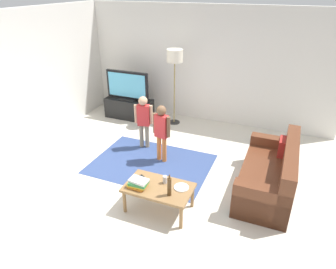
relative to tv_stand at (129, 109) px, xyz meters
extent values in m
plane|color=beige|center=(1.77, -2.30, -0.24)|extent=(7.80, 7.80, 0.00)
cube|color=silver|center=(1.77, 0.70, 1.11)|extent=(6.00, 0.12, 2.70)
cube|color=silver|center=(-1.23, -2.30, 1.11)|extent=(0.12, 6.00, 2.70)
cube|color=#33477A|center=(1.45, -1.79, -0.24)|extent=(2.20, 1.60, 0.01)
cube|color=black|center=(0.00, 0.00, 0.01)|extent=(1.20, 0.44, 0.50)
cube|color=black|center=(0.00, -0.05, -0.14)|extent=(1.10, 0.32, 0.03)
cube|color=black|center=(0.00, -0.02, 0.27)|extent=(0.44, 0.28, 0.03)
cube|color=black|center=(0.00, -0.02, 0.63)|extent=(1.10, 0.07, 0.68)
cube|color=#59B2D8|center=(0.00, -0.06, 0.63)|extent=(1.00, 0.01, 0.58)
cube|color=brown|center=(3.55, -1.78, -0.03)|extent=(0.80, 1.80, 0.42)
cube|color=brown|center=(3.85, -1.78, 0.19)|extent=(0.20, 1.80, 0.86)
cube|color=brown|center=(3.55, -2.58, 0.06)|extent=(0.80, 0.20, 0.60)
cube|color=brown|center=(3.55, -0.98, 0.06)|extent=(0.80, 0.20, 0.60)
cube|color=#B22823|center=(3.70, -1.23, 0.32)|extent=(0.10, 0.32, 0.32)
cylinder|color=#262626|center=(1.16, 0.15, -0.23)|extent=(0.28, 0.28, 0.02)
cylinder|color=#99844C|center=(1.16, 0.15, 0.52)|extent=(0.03, 0.03, 1.50)
cylinder|color=silver|center=(1.16, 0.15, 1.40)|extent=(0.36, 0.36, 0.28)
cylinder|color=gray|center=(0.98, -1.24, 0.01)|extent=(0.08, 0.08, 0.50)
cylinder|color=gray|center=(1.10, -1.21, 0.01)|extent=(0.08, 0.08, 0.50)
cube|color=red|center=(1.04, -1.23, 0.48)|extent=(0.27, 0.19, 0.43)
sphere|color=tan|center=(1.04, -1.23, 0.78)|extent=(0.18, 0.18, 0.18)
cylinder|color=tan|center=(0.89, -1.27, 0.50)|extent=(0.07, 0.07, 0.39)
cylinder|color=tan|center=(1.19, -1.18, 0.50)|extent=(0.07, 0.07, 0.39)
cylinder|color=orange|center=(1.53, -1.57, 0.01)|extent=(0.09, 0.09, 0.51)
cylinder|color=orange|center=(1.65, -1.59, 0.01)|extent=(0.09, 0.09, 0.51)
cube|color=red|center=(1.59, -1.58, 0.49)|extent=(0.27, 0.18, 0.44)
sphere|color=brown|center=(1.59, -1.58, 0.80)|extent=(0.18, 0.18, 0.18)
cylinder|color=brown|center=(1.43, -1.55, 0.51)|extent=(0.07, 0.07, 0.40)
cylinder|color=brown|center=(1.74, -1.61, 0.51)|extent=(0.07, 0.07, 0.40)
cube|color=olive|center=(2.11, -2.90, 0.16)|extent=(1.00, 0.60, 0.04)
cylinder|color=olive|center=(1.66, -3.15, -0.05)|extent=(0.05, 0.05, 0.38)
cylinder|color=olive|center=(2.56, -3.15, -0.05)|extent=(0.05, 0.05, 0.38)
cylinder|color=olive|center=(1.66, -2.65, -0.05)|extent=(0.05, 0.05, 0.38)
cylinder|color=olive|center=(2.56, -2.65, -0.05)|extent=(0.05, 0.05, 0.38)
cube|color=orange|center=(1.83, -3.02, 0.19)|extent=(0.25, 0.22, 0.03)
cube|color=yellow|center=(1.83, -3.02, 0.21)|extent=(0.28, 0.19, 0.03)
cube|color=#388C4C|center=(1.85, -3.01, 0.25)|extent=(0.27, 0.21, 0.04)
cube|color=white|center=(1.85, -3.01, 0.29)|extent=(0.28, 0.20, 0.04)
cylinder|color=#4C3319|center=(2.33, -3.02, 0.32)|extent=(0.06, 0.06, 0.28)
cylinder|color=#4C3319|center=(2.33, -3.02, 0.48)|extent=(0.02, 0.02, 0.06)
cube|color=black|center=(1.81, -2.80, 0.19)|extent=(0.17, 0.13, 0.02)
cylinder|color=silver|center=(2.16, -2.78, 0.24)|extent=(0.07, 0.07, 0.12)
cylinder|color=white|center=(2.43, -2.80, 0.18)|extent=(0.22, 0.22, 0.02)
cube|color=silver|center=(2.45, -2.80, 0.19)|extent=(0.13, 0.09, 0.01)
camera|label=1|loc=(3.63, -6.20, 2.88)|focal=32.39mm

